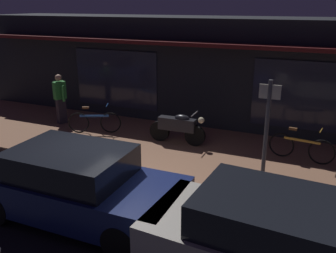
% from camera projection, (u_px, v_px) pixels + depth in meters
% --- Properties ---
extents(ground_plane, '(60.00, 60.00, 0.00)m').
position_uv_depth(ground_plane, '(126.00, 202.00, 7.83)').
color(ground_plane, black).
extents(sidewalk_slab, '(18.00, 4.00, 0.15)m').
position_uv_depth(sidewalk_slab, '(179.00, 150.00, 10.41)').
color(sidewalk_slab, '#8C6047').
rests_on(sidewalk_slab, ground_plane).
extents(storefront_building, '(18.00, 3.30, 3.60)m').
position_uv_depth(storefront_building, '(215.00, 70.00, 12.80)').
color(storefront_building, black).
rests_on(storefront_building, ground_plane).
extents(motorcycle, '(1.70, 0.55, 0.97)m').
position_uv_depth(motorcycle, '(178.00, 127.00, 10.55)').
color(motorcycle, black).
rests_on(motorcycle, sidewalk_slab).
extents(bicycle_parked, '(1.65, 0.42, 0.91)m').
position_uv_depth(bicycle_parked, '(301.00, 147.00, 9.43)').
color(bicycle_parked, black).
rests_on(bicycle_parked, sidewalk_slab).
extents(bicycle_extra, '(1.53, 0.72, 0.91)m').
position_uv_depth(bicycle_extra, '(95.00, 122.00, 11.46)').
color(bicycle_extra, black).
rests_on(bicycle_extra, sidewalk_slab).
extents(person_photographer, '(0.59, 0.44, 1.67)m').
position_uv_depth(person_photographer, '(60.00, 98.00, 12.24)').
color(person_photographer, '#28232D').
rests_on(person_photographer, sidewalk_slab).
extents(sign_post, '(0.44, 0.09, 2.40)m').
position_uv_depth(sign_post, '(267.00, 128.00, 7.78)').
color(sign_post, '#47474C').
rests_on(sign_post, sidewalk_slab).
extents(parked_car_far, '(4.11, 1.80, 1.42)m').
position_uv_depth(parked_car_far, '(77.00, 185.00, 7.06)').
color(parked_car_far, black).
rests_on(parked_car_far, ground_plane).
extents(parked_car_across, '(4.21, 2.03, 1.42)m').
position_uv_depth(parked_car_across, '(279.00, 244.00, 5.33)').
color(parked_car_across, black).
rests_on(parked_car_across, ground_plane).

